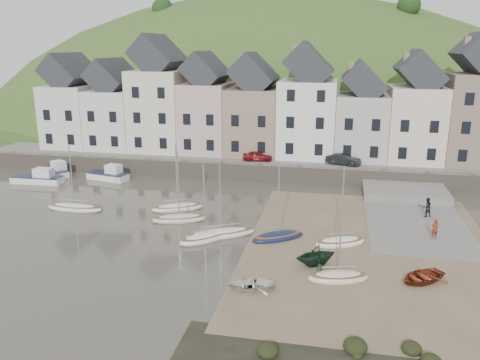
% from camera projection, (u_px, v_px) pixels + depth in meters
% --- Properties ---
extents(ground, '(160.00, 160.00, 0.00)m').
position_uv_depth(ground, '(225.00, 237.00, 37.58)').
color(ground, '#474238').
rests_on(ground, ground).
extents(quay_land, '(90.00, 30.00, 1.50)m').
position_uv_depth(quay_land, '(277.00, 147.00, 67.59)').
color(quay_land, '#365120').
rests_on(quay_land, ground).
extents(quay_street, '(70.00, 7.00, 0.10)m').
position_uv_depth(quay_street, '(265.00, 160.00, 56.52)').
color(quay_street, slate).
rests_on(quay_street, quay_land).
extents(seawall, '(70.00, 1.20, 1.80)m').
position_uv_depth(seawall, '(260.00, 172.00, 53.39)').
color(seawall, slate).
rests_on(seawall, ground).
extents(beach, '(18.00, 26.00, 0.06)m').
position_uv_depth(beach, '(370.00, 248.00, 35.44)').
color(beach, brown).
rests_on(beach, ground).
extents(slipway, '(8.00, 18.00, 0.12)m').
position_uv_depth(slipway, '(412.00, 216.00, 42.22)').
color(slipway, slate).
rests_on(slipway, ground).
extents(hillside, '(134.40, 84.00, 84.00)m').
position_uv_depth(hillside, '(269.00, 208.00, 99.99)').
color(hillside, '#365120').
rests_on(hillside, ground).
extents(townhouse_terrace, '(61.05, 8.00, 13.93)m').
position_uv_depth(townhouse_terrace, '(284.00, 107.00, 57.94)').
color(townhouse_terrace, silver).
rests_on(townhouse_terrace, quay_land).
extents(sailboat_0, '(5.30, 1.53, 6.32)m').
position_uv_depth(sailboat_0, '(75.00, 208.00, 43.70)').
color(sailboat_0, white).
rests_on(sailboat_0, ground).
extents(sailboat_1, '(4.84, 3.50, 6.32)m').
position_uv_depth(sailboat_1, '(178.00, 207.00, 43.74)').
color(sailboat_1, white).
rests_on(sailboat_1, ground).
extents(sailboat_2, '(4.84, 3.03, 6.32)m').
position_uv_depth(sailboat_2, '(180.00, 218.00, 40.93)').
color(sailboat_2, beige).
rests_on(sailboat_2, ground).
extents(sailboat_3, '(4.10, 4.08, 6.32)m').
position_uv_depth(sailboat_3, '(205.00, 237.00, 36.85)').
color(sailboat_3, white).
rests_on(sailboat_3, ground).
extents(sailboat_4, '(5.68, 4.01, 6.32)m').
position_uv_depth(sailboat_4, '(220.00, 234.00, 37.63)').
color(sailboat_4, white).
rests_on(sailboat_4, ground).
extents(sailboat_5, '(4.41, 3.68, 6.32)m').
position_uv_depth(sailboat_5, '(278.00, 236.00, 37.06)').
color(sailboat_5, '#131D3D').
rests_on(sailboat_5, ground).
extents(sailboat_6, '(4.20, 3.06, 6.32)m').
position_uv_depth(sailboat_6, '(340.00, 242.00, 36.02)').
color(sailboat_6, white).
rests_on(sailboat_6, ground).
extents(sailboat_7, '(4.16, 2.47, 6.32)m').
position_uv_depth(sailboat_7, '(338.00, 277.00, 30.56)').
color(sailboat_7, beige).
rests_on(sailboat_7, ground).
extents(motorboat_0, '(4.72, 3.80, 1.70)m').
position_uv_depth(motorboat_0, '(54.00, 171.00, 55.24)').
color(motorboat_0, white).
rests_on(motorboat_0, ground).
extents(motorboat_1, '(5.62, 1.89, 1.70)m').
position_uv_depth(motorboat_1, '(39.00, 178.00, 52.30)').
color(motorboat_1, white).
rests_on(motorboat_1, ground).
extents(motorboat_2, '(4.93, 2.72, 1.70)m').
position_uv_depth(motorboat_2, '(109.00, 174.00, 53.72)').
color(motorboat_2, white).
rests_on(motorboat_2, ground).
extents(rowboat_white, '(3.27, 2.64, 0.60)m').
position_uv_depth(rowboat_white, '(251.00, 284.00, 29.38)').
color(rowboat_white, silver).
rests_on(rowboat_white, beach).
extents(rowboat_green, '(3.74, 3.61, 1.51)m').
position_uv_depth(rowboat_green, '(316.00, 255.00, 32.44)').
color(rowboat_green, black).
rests_on(rowboat_green, beach).
extents(rowboat_red, '(3.94, 3.81, 0.67)m').
position_uv_depth(rowboat_red, '(422.00, 276.00, 30.31)').
color(rowboat_red, maroon).
rests_on(rowboat_red, beach).
extents(person_red, '(0.66, 0.55, 1.54)m').
position_uv_depth(person_red, '(435.00, 229.00, 36.90)').
color(person_red, maroon).
rests_on(person_red, slipway).
extents(person_dark, '(1.00, 0.90, 1.70)m').
position_uv_depth(person_dark, '(427.00, 207.00, 41.59)').
color(person_dark, black).
rests_on(person_dark, slipway).
extents(car_left, '(3.46, 1.65, 1.14)m').
position_uv_depth(car_left, '(257.00, 156.00, 55.55)').
color(car_left, maroon).
rests_on(car_left, quay_street).
extents(car_right, '(4.04, 2.45, 1.26)m').
position_uv_depth(car_right, '(343.00, 159.00, 53.66)').
color(car_right, black).
rests_on(car_right, quay_street).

